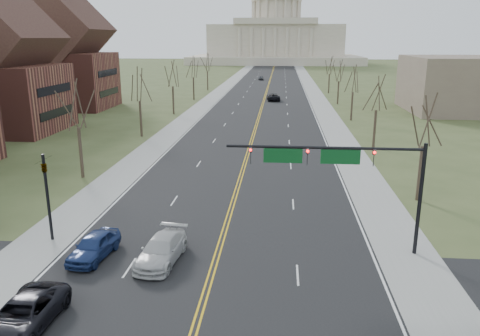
% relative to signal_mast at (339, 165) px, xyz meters
% --- Properties ---
extents(road, '(20.00, 380.00, 0.01)m').
position_rel_signal_mast_xyz_m(road, '(-7.45, 96.50, -5.76)').
color(road, black).
rests_on(road, ground).
extents(cross_road, '(120.00, 14.00, 0.01)m').
position_rel_signal_mast_xyz_m(cross_road, '(-7.45, -7.50, -5.76)').
color(cross_road, black).
rests_on(cross_road, ground).
extents(sidewalk_left, '(4.00, 380.00, 0.03)m').
position_rel_signal_mast_xyz_m(sidewalk_left, '(-19.45, 96.50, -5.75)').
color(sidewalk_left, gray).
rests_on(sidewalk_left, ground).
extents(sidewalk_right, '(4.00, 380.00, 0.03)m').
position_rel_signal_mast_xyz_m(sidewalk_right, '(4.55, 96.50, -5.75)').
color(sidewalk_right, gray).
rests_on(sidewalk_right, ground).
extents(center_line, '(0.42, 380.00, 0.01)m').
position_rel_signal_mast_xyz_m(center_line, '(-7.45, 96.50, -5.75)').
color(center_line, gold).
rests_on(center_line, road).
extents(edge_line_left, '(0.15, 380.00, 0.01)m').
position_rel_signal_mast_xyz_m(edge_line_left, '(-17.25, 96.50, -5.75)').
color(edge_line_left, silver).
rests_on(edge_line_left, road).
extents(edge_line_right, '(0.15, 380.00, 0.01)m').
position_rel_signal_mast_xyz_m(edge_line_right, '(2.35, 96.50, -5.75)').
color(edge_line_right, silver).
rests_on(edge_line_right, road).
extents(capitol, '(90.00, 60.00, 50.00)m').
position_rel_signal_mast_xyz_m(capitol, '(-7.45, 236.41, 8.44)').
color(capitol, beige).
rests_on(capitol, ground).
extents(signal_mast, '(12.12, 0.44, 7.20)m').
position_rel_signal_mast_xyz_m(signal_mast, '(0.00, 0.00, 0.00)').
color(signal_mast, black).
rests_on(signal_mast, ground).
extents(signal_left, '(0.32, 0.36, 6.00)m').
position_rel_signal_mast_xyz_m(signal_left, '(-18.95, 0.00, -2.05)').
color(signal_left, black).
rests_on(signal_left, ground).
extents(tree_r_0, '(3.74, 3.74, 8.50)m').
position_rel_signal_mast_xyz_m(tree_r_0, '(8.05, 10.50, 0.79)').
color(tree_r_0, '#362B20').
rests_on(tree_r_0, ground).
extents(tree_l_0, '(3.96, 3.96, 9.00)m').
position_rel_signal_mast_xyz_m(tree_l_0, '(-22.95, 14.50, 1.18)').
color(tree_l_0, '#362B20').
rests_on(tree_l_0, ground).
extents(tree_r_1, '(3.74, 3.74, 8.50)m').
position_rel_signal_mast_xyz_m(tree_r_1, '(8.05, 30.50, 0.79)').
color(tree_r_1, '#362B20').
rests_on(tree_r_1, ground).
extents(tree_l_1, '(3.96, 3.96, 9.00)m').
position_rel_signal_mast_xyz_m(tree_l_1, '(-22.95, 34.50, 1.18)').
color(tree_l_1, '#362B20').
rests_on(tree_l_1, ground).
extents(tree_r_2, '(3.74, 3.74, 8.50)m').
position_rel_signal_mast_xyz_m(tree_r_2, '(8.05, 50.50, 0.79)').
color(tree_r_2, '#362B20').
rests_on(tree_r_2, ground).
extents(tree_l_2, '(3.96, 3.96, 9.00)m').
position_rel_signal_mast_xyz_m(tree_l_2, '(-22.95, 54.50, 1.18)').
color(tree_l_2, '#362B20').
rests_on(tree_l_2, ground).
extents(tree_r_3, '(3.74, 3.74, 8.50)m').
position_rel_signal_mast_xyz_m(tree_r_3, '(8.05, 70.50, 0.79)').
color(tree_r_3, '#362B20').
rests_on(tree_r_3, ground).
extents(tree_l_3, '(3.96, 3.96, 9.00)m').
position_rel_signal_mast_xyz_m(tree_l_3, '(-22.95, 74.50, 1.18)').
color(tree_l_3, '#362B20').
rests_on(tree_l_3, ground).
extents(tree_r_4, '(3.74, 3.74, 8.50)m').
position_rel_signal_mast_xyz_m(tree_r_4, '(8.05, 90.50, 0.79)').
color(tree_r_4, '#362B20').
rests_on(tree_r_4, ground).
extents(tree_l_4, '(3.96, 3.96, 9.00)m').
position_rel_signal_mast_xyz_m(tree_l_4, '(-22.95, 94.50, 1.18)').
color(tree_l_4, '#362B20').
rests_on(tree_l_4, ground).
extents(bldg_left_mid, '(15.10, 14.28, 20.75)m').
position_rel_signal_mast_xyz_m(bldg_left_mid, '(-43.44, 36.50, 2.78)').
color(bldg_left_mid, brown).
rests_on(bldg_left_mid, ground).
extents(bldg_left_far, '(17.10, 14.28, 23.25)m').
position_rel_signal_mast_xyz_m(bldg_left_far, '(-45.44, 60.50, 3.78)').
color(bldg_left_far, brown).
rests_on(bldg_left_far, ground).
extents(bldg_right_mass, '(25.00, 20.00, 10.00)m').
position_rel_signal_mast_xyz_m(bldg_right_mass, '(32.55, 62.50, -0.76)').
color(bldg_right_mass, '#715D50').
rests_on(bldg_right_mass, ground).
extents(car_sb_outer_lead, '(2.62, 5.48, 1.51)m').
position_rel_signal_mast_xyz_m(car_sb_outer_lead, '(-15.43, -9.88, -5.00)').
color(car_sb_outer_lead, black).
rests_on(car_sb_outer_lead, road).
extents(car_sb_inner_second, '(2.65, 5.45, 1.53)m').
position_rel_signal_mast_xyz_m(car_sb_inner_second, '(-10.71, -2.50, -4.99)').
color(car_sb_inner_second, '#B9B9B9').
rests_on(car_sb_inner_second, road).
extents(car_sb_outer_second, '(2.34, 4.75, 1.56)m').
position_rel_signal_mast_xyz_m(car_sb_outer_second, '(-15.03, -2.36, -4.97)').
color(car_sb_outer_second, navy).
rests_on(car_sb_outer_second, road).
extents(car_far_nb, '(3.17, 5.90, 1.57)m').
position_rel_signal_mast_xyz_m(car_far_nb, '(-5.39, 75.02, -4.96)').
color(car_far_nb, black).
rests_on(car_far_nb, road).
extents(car_far_sb, '(1.67, 4.00, 1.35)m').
position_rel_signal_mast_xyz_m(car_far_sb, '(-10.46, 127.02, -5.07)').
color(car_far_sb, '#4A4C52').
rests_on(car_far_sb, road).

